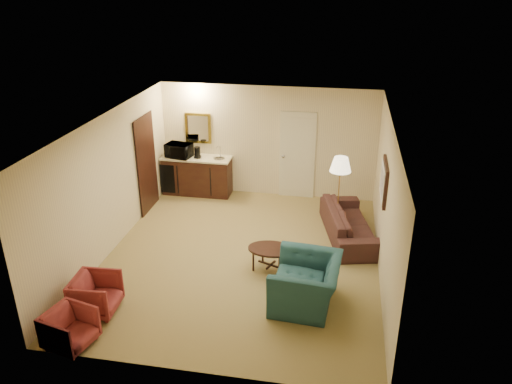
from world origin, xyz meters
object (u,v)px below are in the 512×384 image
sofa (350,219)px  coffee_maker (197,153)px  microwave (179,149)px  coffee_table (271,259)px  rose_chair_far (70,327)px  waste_bin (223,191)px  rose_chair_near (96,293)px  floor_lamp (338,195)px  wetbar_cabinet (197,175)px  teal_armchair (306,276)px

sofa → coffee_maker: bearing=53.7°
sofa → microwave: (-4.00, 1.52, 0.71)m
coffee_table → microwave: (-2.65, 3.03, 0.89)m
rose_chair_far → coffee_maker: bearing=10.5°
coffee_maker → waste_bin: bearing=7.3°
rose_chair_near → floor_lamp: (3.60, 3.40, 0.46)m
rose_chair_far → coffee_maker: size_ratio=2.36×
wetbar_cabinet → floor_lamp: bearing=-21.5°
wetbar_cabinet → coffee_maker: coffee_maker is taller
rose_chair_far → microwave: microwave is taller
wetbar_cabinet → rose_chair_far: wetbar_cabinet is taller
sofa → waste_bin: 3.33m
rose_chair_far → microwave: (-0.15, 5.46, 0.81)m
teal_armchair → rose_chair_far: (-3.19, -1.57, -0.20)m
microwave → wetbar_cabinet: bearing=20.6°
teal_armchair → microwave: bearing=-135.2°
rose_chair_near → coffee_maker: (0.29, 4.67, 0.71)m
teal_armchair → rose_chair_far: 3.56m
coffee_maker → wetbar_cabinet: bearing=141.8°
wetbar_cabinet → floor_lamp: floor_lamp is taller
microwave → coffee_table: bearing=-37.3°
sofa → rose_chair_near: size_ratio=3.10×
wetbar_cabinet → teal_armchair: bearing=-53.3°
rose_chair_near → coffee_maker: size_ratio=2.55×
coffee_maker → coffee_table: bearing=-44.7°
teal_armchair → coffee_maker: 4.89m
teal_armchair → microwave: 5.16m
waste_bin → coffee_maker: (-0.61, 0.02, 0.91)m
rose_chair_far → waste_bin: (0.90, 5.45, -0.17)m
teal_armchair → coffee_maker: bearing=-139.3°
wetbar_cabinet → rose_chair_near: 4.73m
sofa → teal_armchair: teal_armchair is taller
coffee_table → coffee_maker: 3.85m
floor_lamp → teal_armchair: bearing=-98.9°
teal_armchair → coffee_maker: (-2.90, 3.90, 0.54)m
rose_chair_far → waste_bin: 5.53m
teal_armchair → rose_chair_far: size_ratio=1.89×
rose_chair_near → waste_bin: 4.74m
rose_chair_near → waste_bin: rose_chair_near is taller
wetbar_cabinet → rose_chair_near: wetbar_cabinet is taller
waste_bin → wetbar_cabinet: bearing=173.9°
rose_chair_far → coffee_table: bearing=-32.3°
rose_chair_far → teal_armchair: bearing=-50.2°
teal_armchair → coffee_maker: size_ratio=4.45×
teal_armchair → rose_chair_near: size_ratio=1.74×
microwave → waste_bin: bearing=11.2°
rose_chair_near → microwave: bearing=-1.5°
rose_chair_near → waste_bin: bearing=-14.3°
wetbar_cabinet → microwave: bearing=-170.9°
coffee_table → microwave: 4.12m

